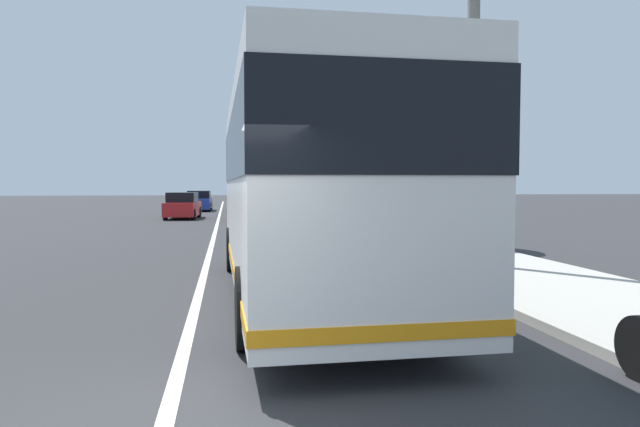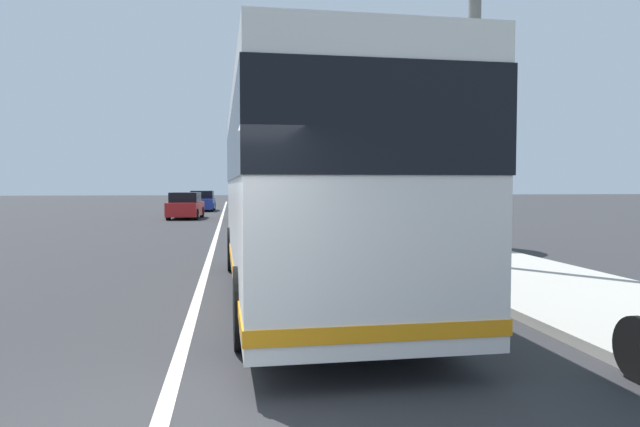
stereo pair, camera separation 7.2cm
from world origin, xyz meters
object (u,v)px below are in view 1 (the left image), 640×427
car_behind_bus (183,206)px  car_ahead_same_lane (254,202)px  coach_bus (305,182)px  car_oncoming (199,201)px  car_far_distant (253,207)px  utility_pole (473,105)px  roadside_tree_mid_block (406,86)px

car_behind_bus → car_ahead_same_lane: 8.51m
coach_bus → car_ahead_same_lane: (31.60, -0.53, -1.30)m
coach_bus → car_behind_bus: coach_bus is taller
car_behind_bus → car_oncoming: 10.29m
coach_bus → car_far_distant: bearing=-1.1°
car_ahead_same_lane → car_oncoming: (3.04, 4.03, 0.01)m
car_ahead_same_lane → car_oncoming: bearing=48.9°
car_ahead_same_lane → car_oncoming: car_oncoming is taller
car_far_distant → car_oncoming: 13.17m
car_behind_bus → car_ahead_same_lane: (7.24, -4.49, -0.01)m
coach_bus → utility_pole: 5.20m
coach_bus → car_behind_bus: bearing=8.2°
car_oncoming → utility_pole: bearing=14.6°
coach_bus → car_behind_bus: size_ratio=2.44×
car_behind_bus → coach_bus: bearing=13.2°
car_behind_bus → utility_pole: (-21.92, -8.19, 3.07)m
roadside_tree_mid_block → car_behind_bus: bearing=27.4°
car_far_distant → car_behind_bus: bearing=55.1°
car_far_distant → utility_pole: (-19.50, -4.20, 3.07)m
coach_bus → car_far_distant: (21.95, -0.03, -1.29)m
car_ahead_same_lane → car_oncoming: 5.05m
car_far_distant → roadside_tree_mid_block: 15.17m
car_ahead_same_lane → car_behind_bus: bearing=144.2°
coach_bus → car_oncoming: size_ratio=2.34×
car_behind_bus → car_far_distant: bearing=62.8°
car_oncoming → utility_pole: size_ratio=0.57×
car_oncoming → roadside_tree_mid_block: (-26.49, -7.94, 4.49)m
car_behind_bus → roadside_tree_mid_block: bearing=31.4°
car_ahead_same_lane → roadside_tree_mid_block: 24.20m
coach_bus → car_ahead_same_lane: size_ratio=2.11×
car_far_distant → roadside_tree_mid_block: roadside_tree_mid_block is taller
utility_pole → roadside_tree_mid_block: bearing=-2.1°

